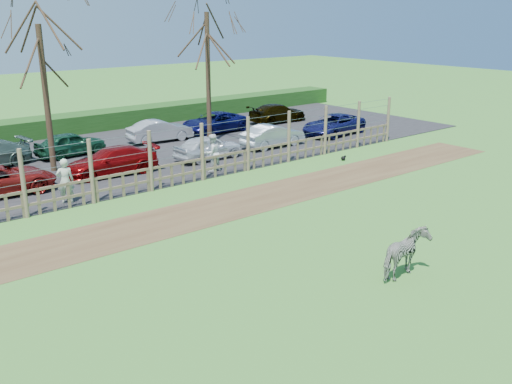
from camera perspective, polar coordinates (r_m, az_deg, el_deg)
ground at (r=17.44m, az=2.64°, el=-6.00°), size 120.00×120.00×0.00m
dirt_strip at (r=20.77m, az=-5.63°, el=-2.12°), size 34.00×2.80×0.01m
asphalt at (r=29.31m, az=-16.56°, el=3.09°), size 44.00×13.00×0.04m
hedge at (r=35.65m, az=-21.08°, el=5.98°), size 46.00×2.00×1.10m
fence at (r=23.41m, az=-10.45°, el=1.99°), size 30.16×0.16×2.50m
tree_mid at (r=26.93m, az=-20.59°, el=11.98°), size 4.80×4.80×6.83m
tree_right at (r=31.41m, az=-4.88°, el=14.32°), size 4.80×4.80×7.35m
zebra at (r=16.09m, az=14.76°, el=-6.04°), size 1.69×0.95×1.36m
visitor_a at (r=22.62m, az=-18.53°, el=1.07°), size 0.73×0.59×1.72m
visitor_b at (r=25.85m, az=-4.42°, el=3.92°), size 0.90×0.73×1.72m
crow at (r=28.39m, az=8.73°, el=3.37°), size 0.29×0.22×0.24m
car_3 at (r=26.18m, az=-14.23°, el=3.01°), size 4.27×2.03×1.20m
car_4 at (r=28.15m, az=-4.81°, el=4.48°), size 3.57×1.53×1.20m
car_5 at (r=30.76m, az=1.68°, el=5.65°), size 3.65×1.29×1.20m
car_6 at (r=34.19m, az=7.77°, el=6.70°), size 4.54×2.54×1.20m
car_10 at (r=30.30m, az=-18.06°, el=4.61°), size 3.67×1.86×1.20m
car_11 at (r=32.51m, az=-9.58°, el=6.06°), size 3.73×1.55×1.20m
car_12 at (r=34.62m, az=-4.23°, el=6.94°), size 4.48×2.37×1.20m
car_13 at (r=37.90m, az=2.16°, el=7.90°), size 4.16×1.75×1.20m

